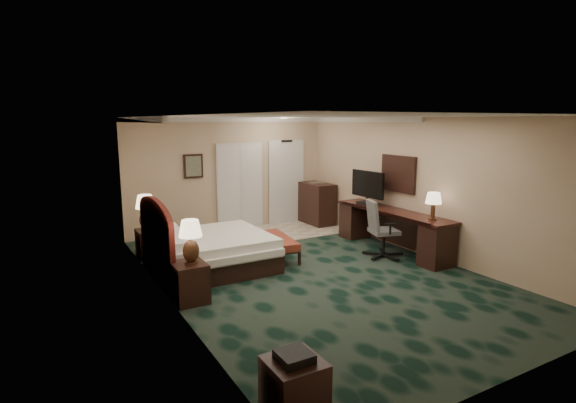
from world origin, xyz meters
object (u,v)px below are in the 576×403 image
bed (213,252)px  nightstand_near (190,282)px  nightstand_far (149,243)px  desk_chair (384,229)px  lamp_far (146,212)px  tv (368,188)px  side_table (294,388)px  desk (391,230)px  bed_bench (277,248)px  lamp_near (191,242)px  minibar (317,203)px

bed → nightstand_near: bed is taller
nightstand_far → desk_chair: size_ratio=0.48×
lamp_far → tv: 4.61m
side_table → desk: 5.64m
nightstand_far → desk: size_ratio=0.19×
bed → tv: tv is taller
nightstand_far → lamp_far: (-0.03, 0.01, 0.62)m
nightstand_near → bed_bench: size_ratio=0.46×
lamp_near → tv: bearing=16.8°
lamp_near → side_table: size_ratio=1.21×
lamp_near → lamp_far: lamp_far is taller
side_table → desk: bearing=38.9°
bed_bench → tv: tv is taller
nightstand_near → minibar: (4.42, 3.32, 0.23)m
nightstand_near → minibar: 5.53m
bed_bench → minibar: bearing=51.1°
bed → lamp_near: lamp_near is taller
bed_bench → desk: 2.41m
side_table → lamp_far: bearing=90.7°
tv → bed_bench: bearing=179.8°
bed → lamp_near: (-0.79, -1.28, 0.60)m
bed → desk_chair: (3.14, -1.00, 0.26)m
bed → tv: 3.67m
tv → side_table: bearing=-138.3°
bed → desk_chair: size_ratio=1.73×
tv → bed: bearing=177.6°
lamp_near → tv: (4.34, 1.31, 0.30)m
side_table → desk: desk is taller
nightstand_near → lamp_near: bearing=-23.4°
nightstand_far → lamp_near: (0.05, -2.55, 0.64)m
nightstand_near → desk: size_ratio=0.20×
tv → minibar: bearing=85.9°
nightstand_far → desk: bearing=-24.3°
lamp_far → tv: tv is taller
desk → minibar: (0.01, 2.79, 0.11)m
tv → desk_chair: tv is taller
nightstand_far → desk_chair: 4.60m
lamp_near → minibar: 5.52m
nightstand_near → tv: size_ratio=0.62×
lamp_near → desk: (4.38, 0.55, -0.49)m
nightstand_far → bed_bench: (2.12, -1.35, -0.05)m
bed → lamp_far: 1.65m
lamp_far → minibar: (4.46, 0.78, -0.36)m
side_table → nightstand_far: bearing=90.4°
nightstand_near → tv: (4.38, 1.29, 0.91)m
bed → bed_bench: 1.29m
lamp_near → desk_chair: 3.95m
side_table → minibar: minibar is taller
desk → lamp_far: bearing=155.8°
nightstand_far → tv: tv is taller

